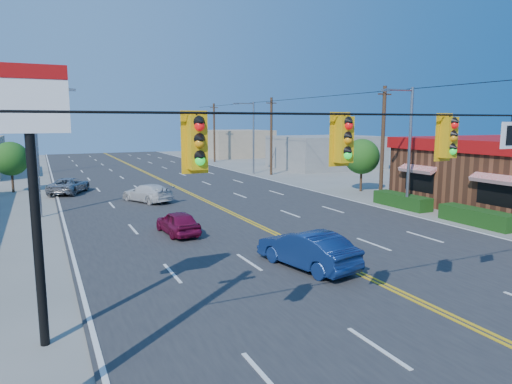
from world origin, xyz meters
name	(u,v)px	position (x,y,z in m)	size (l,w,h in m)	color
ground	(466,326)	(0.00, 0.00, 0.00)	(160.00, 160.00, 0.00)	gray
road	(219,208)	(0.00, 20.00, 0.03)	(20.00, 120.00, 0.06)	#2D2D30
signal_span	(476,157)	(-0.12, 0.00, 4.89)	(24.32, 0.34, 9.00)	#47301E
pizza_hut_sign	(30,148)	(-11.00, 4.00, 5.18)	(1.90, 0.30, 6.85)	black
streetlight_se	(408,142)	(10.79, 14.00, 4.51)	(2.55, 0.25, 8.00)	gray
streetlight_ne	(252,133)	(10.79, 38.00, 4.51)	(2.55, 0.25, 8.00)	gray
streetlight_sw	(39,144)	(-10.79, 22.00, 4.51)	(2.55, 0.25, 8.00)	gray
streetlight_nw	(38,133)	(-10.79, 48.00, 4.51)	(2.55, 0.25, 8.00)	gray
utility_pole_near	(383,144)	(12.20, 18.00, 4.20)	(0.28, 0.28, 8.40)	#47301E
utility_pole_mid	(271,137)	(12.20, 36.00, 4.20)	(0.28, 0.28, 8.40)	#47301E
utility_pole_far	(214,133)	(12.20, 54.00, 4.20)	(0.28, 0.28, 8.40)	#47301E
tree_kfc_rear	(362,157)	(13.50, 22.00, 2.93)	(2.94, 2.94, 4.41)	#47301E
tree_west	(11,159)	(-13.00, 34.00, 2.79)	(2.80, 2.80, 4.20)	#47301E
bld_east_mid	(325,152)	(22.00, 40.00, 2.00)	(12.00, 10.00, 4.00)	gray
bld_east_far	(236,143)	(19.00, 62.00, 2.20)	(10.00, 10.00, 4.40)	tan
car_magenta	(178,223)	(-4.58, 13.96, 0.61)	(1.45, 3.61, 1.23)	maroon
car_blue	(307,251)	(-1.44, 6.40, 0.75)	(1.58, 4.53, 1.49)	navy
car_white	(147,194)	(-3.93, 24.36, 0.64)	(1.80, 4.43, 1.28)	silver
car_silver	(69,186)	(-8.83, 31.00, 0.64)	(2.13, 4.61, 1.28)	#98979C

